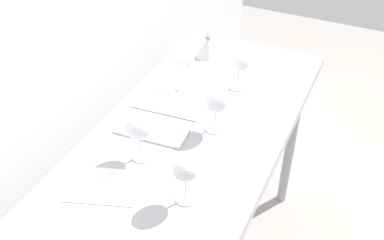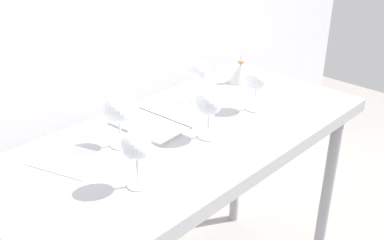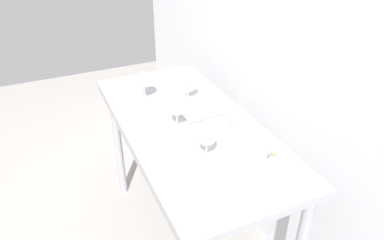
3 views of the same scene
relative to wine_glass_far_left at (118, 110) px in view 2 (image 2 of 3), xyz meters
name	(u,v)px [view 2 (image 2 of 3)]	position (x,y,z in m)	size (l,w,h in m)	color
steel_counter	(187,158)	(0.22, -0.09, -0.23)	(1.40, 0.65, 0.90)	#98989D
wine_glass_far_left	(118,110)	(0.00, 0.00, 0.00)	(0.09, 0.09, 0.18)	white
wine_glass_near_left	(136,147)	(-0.11, -0.22, 0.00)	(0.08, 0.08, 0.17)	white
wine_glass_near_right	(256,80)	(0.53, -0.15, -0.01)	(0.08, 0.08, 0.17)	white
wine_glass_near_center	(209,103)	(0.24, -0.17, 0.00)	(0.10, 0.10, 0.18)	white
wine_glass_far_right	(200,72)	(0.43, 0.05, 0.00)	(0.08, 0.08, 0.17)	white
open_notebook	(164,118)	(0.23, 0.04, -0.12)	(0.33, 0.28, 0.01)	white
tasting_sheet_upper	(69,160)	(-0.17, 0.04, -0.13)	(0.16, 0.22, 0.00)	white
decanter_funnel	(240,73)	(0.71, 0.07, -0.08)	(0.10, 0.10, 0.13)	silver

